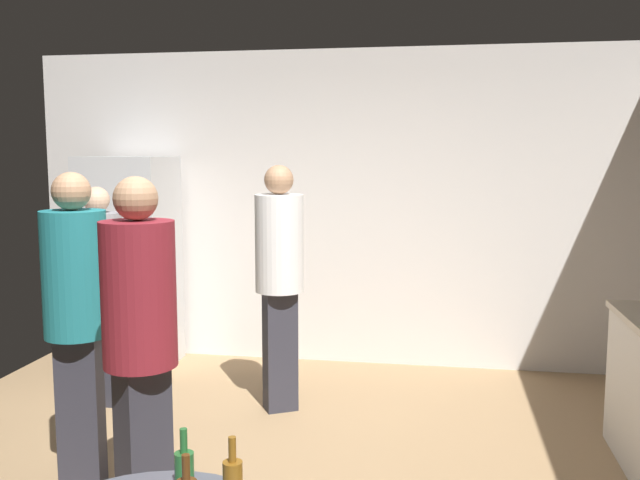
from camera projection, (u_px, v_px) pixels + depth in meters
wall_back at (334, 209)px, 6.01m from camera, size 5.32×0.06×2.70m
refrigerator at (130, 262)px, 5.93m from camera, size 0.70×0.68×1.80m
beer_bottle_green at (184, 473)px, 2.20m from camera, size 0.06×0.06×0.23m
person_in_teal_shirt at (76, 306)px, 3.70m from camera, size 0.40×0.40×1.73m
person_in_maroon_shirt at (140, 331)px, 3.19m from camera, size 0.48×0.48×1.73m
person_in_gray_shirt at (100, 279)px, 4.99m from camera, size 0.34×0.34×1.59m
person_in_white_shirt at (279, 268)px, 4.87m from camera, size 0.46×0.46×1.75m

